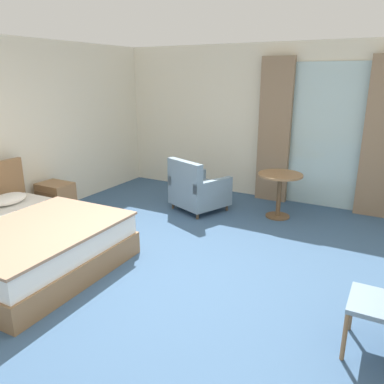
# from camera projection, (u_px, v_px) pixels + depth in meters

# --- Properties ---
(ground) EXTENTS (6.43, 7.28, 0.10)m
(ground) POSITION_uv_depth(u_px,v_px,m) (171.00, 280.00, 4.26)
(ground) COLOR #38567A
(wall_back) EXTENTS (6.03, 0.12, 2.67)m
(wall_back) POSITION_uv_depth(u_px,v_px,m) (272.00, 123.00, 6.68)
(wall_back) COLOR silver
(wall_back) RESTS_ON ground
(balcony_glass_door) EXTENTS (1.20, 0.02, 2.35)m
(balcony_glass_door) POSITION_uv_depth(u_px,v_px,m) (325.00, 137.00, 6.23)
(balcony_glass_door) COLOR silver
(balcony_glass_door) RESTS_ON ground
(curtain_panel_left) EXTENTS (0.55, 0.10, 2.44)m
(curtain_panel_left) POSITION_uv_depth(u_px,v_px,m) (274.00, 131.00, 6.51)
(curtain_panel_left) COLOR #897056
(curtain_panel_left) RESTS_ON ground
(curtain_panel_right) EXTENTS (0.49, 0.10, 2.44)m
(curtain_panel_right) POSITION_uv_depth(u_px,v_px,m) (380.00, 139.00, 5.75)
(curtain_panel_right) COLOR #897056
(curtain_panel_right) RESTS_ON ground
(bed) EXTENTS (2.13, 1.92, 1.02)m
(bed) POSITION_uv_depth(u_px,v_px,m) (17.00, 242.00, 4.43)
(bed) COLOR olive
(bed) RESTS_ON ground
(nightstand) EXTENTS (0.50, 0.39, 0.55)m
(nightstand) POSITION_uv_depth(u_px,v_px,m) (56.00, 200.00, 5.94)
(nightstand) COLOR olive
(nightstand) RESTS_ON ground
(armchair_by_window) EXTENTS (0.98, 0.98, 0.87)m
(armchair_by_window) POSITION_uv_depth(u_px,v_px,m) (197.00, 190.00, 6.22)
(armchair_by_window) COLOR gray
(armchair_by_window) RESTS_ON ground
(round_cafe_table) EXTENTS (0.68, 0.68, 0.70)m
(round_cafe_table) POSITION_uv_depth(u_px,v_px,m) (280.00, 185.00, 5.87)
(round_cafe_table) COLOR olive
(round_cafe_table) RESTS_ON ground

